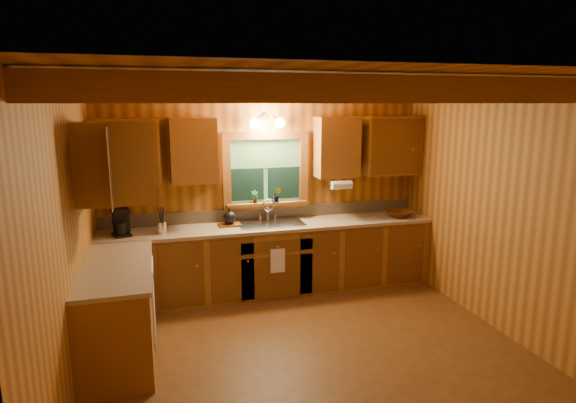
% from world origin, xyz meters
% --- Properties ---
extents(room, '(4.20, 4.20, 4.20)m').
position_xyz_m(room, '(0.00, 0.00, 1.30)').
color(room, brown).
rests_on(room, ground).
extents(ceiling_beams, '(4.20, 2.54, 0.18)m').
position_xyz_m(ceiling_beams, '(0.00, 0.00, 2.49)').
color(ceiling_beams, brown).
rests_on(ceiling_beams, room).
extents(base_cabinets, '(4.20, 2.22, 0.86)m').
position_xyz_m(base_cabinets, '(-0.49, 1.28, 0.43)').
color(base_cabinets, brown).
rests_on(base_cabinets, ground).
extents(countertop, '(4.20, 2.24, 0.04)m').
position_xyz_m(countertop, '(-0.48, 1.29, 0.88)').
color(countertop, tan).
rests_on(countertop, base_cabinets).
extents(backsplash, '(4.20, 0.02, 0.16)m').
position_xyz_m(backsplash, '(0.00, 1.89, 0.98)').
color(backsplash, tan).
rests_on(backsplash, room).
extents(dishwasher_panel, '(0.02, 0.60, 0.80)m').
position_xyz_m(dishwasher_panel, '(-1.47, 0.68, 0.43)').
color(dishwasher_panel, white).
rests_on(dishwasher_panel, base_cabinets).
extents(upper_cabinets, '(4.19, 1.77, 0.78)m').
position_xyz_m(upper_cabinets, '(-0.56, 1.42, 1.84)').
color(upper_cabinets, brown).
rests_on(upper_cabinets, room).
extents(window, '(1.12, 0.08, 1.00)m').
position_xyz_m(window, '(0.00, 1.87, 1.53)').
color(window, brown).
rests_on(window, room).
extents(window_sill, '(1.06, 0.14, 0.04)m').
position_xyz_m(window_sill, '(0.00, 1.82, 1.12)').
color(window_sill, brown).
rests_on(window_sill, room).
extents(wall_sconce, '(0.45, 0.21, 0.17)m').
position_xyz_m(wall_sconce, '(0.00, 1.75, 2.16)').
color(wall_sconce, black).
rests_on(wall_sconce, room).
extents(paper_towel_roll, '(0.27, 0.11, 0.11)m').
position_xyz_m(paper_towel_roll, '(0.92, 1.53, 1.37)').
color(paper_towel_roll, white).
rests_on(paper_towel_roll, upper_cabinets).
extents(dish_towel, '(0.18, 0.01, 0.30)m').
position_xyz_m(dish_towel, '(0.00, 1.26, 0.52)').
color(dish_towel, white).
rests_on(dish_towel, base_cabinets).
extents(sink, '(0.82, 0.48, 0.43)m').
position_xyz_m(sink, '(0.00, 1.60, 0.86)').
color(sink, silver).
rests_on(sink, countertop).
extents(coffee_maker, '(0.18, 0.23, 0.31)m').
position_xyz_m(coffee_maker, '(-1.79, 1.56, 1.05)').
color(coffee_maker, black).
rests_on(coffee_maker, countertop).
extents(utensil_crock, '(0.11, 0.11, 0.31)m').
position_xyz_m(utensil_crock, '(-1.34, 1.53, 0.98)').
color(utensil_crock, silver).
rests_on(utensil_crock, countertop).
extents(cutting_board, '(0.27, 0.20, 0.02)m').
position_xyz_m(cutting_board, '(-0.52, 1.66, 0.91)').
color(cutting_board, brown).
rests_on(cutting_board, countertop).
extents(teakettle, '(0.16, 0.16, 0.20)m').
position_xyz_m(teakettle, '(-0.52, 1.66, 1.00)').
color(teakettle, black).
rests_on(teakettle, cutting_board).
extents(wicker_basket, '(0.37, 0.37, 0.09)m').
position_xyz_m(wicker_basket, '(1.75, 1.51, 0.94)').
color(wicker_basket, '#48230C').
rests_on(wicker_basket, countertop).
extents(potted_plant_left, '(0.10, 0.08, 0.17)m').
position_xyz_m(potted_plant_left, '(-0.16, 1.80, 1.22)').
color(potted_plant_left, brown).
rests_on(potted_plant_left, window_sill).
extents(potted_plant_right, '(0.12, 0.10, 0.19)m').
position_xyz_m(potted_plant_right, '(0.13, 1.79, 1.23)').
color(potted_plant_right, brown).
rests_on(potted_plant_right, window_sill).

